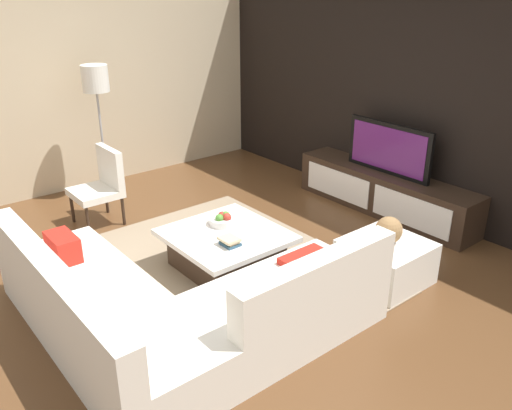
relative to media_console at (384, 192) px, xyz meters
name	(u,v)px	position (x,y,z in m)	size (l,w,h in m)	color
ground_plane	(224,275)	(0.00, -2.40, -0.25)	(14.00, 14.00, 0.00)	brown
feature_wall_back	(410,94)	(0.00, 0.30, 1.15)	(6.40, 0.12, 2.80)	black
side_wall_left	(90,80)	(-3.20, -2.20, 1.15)	(0.12, 5.20, 2.80)	beige
area_rug	(218,270)	(-0.10, -2.40, -0.24)	(2.97, 2.43, 0.01)	gray
media_console	(384,192)	(0.00, 0.00, 0.00)	(2.37, 0.49, 0.50)	#332319
television	(389,149)	(0.00, 0.00, 0.55)	(1.14, 0.06, 0.60)	black
sectional_couch	(172,308)	(0.52, -3.27, 0.02)	(2.45, 2.37, 0.79)	white
coffee_table	(226,250)	(-0.10, -2.30, -0.05)	(1.06, 1.03, 0.38)	#332319
accent_chair_near	(102,182)	(-1.88, -2.74, 0.24)	(0.52, 0.50, 0.87)	#332319
floor_lamp	(96,87)	(-2.61, -2.37, 1.17)	(0.32, 0.32, 1.68)	#A5A5AA
ottoman	(385,261)	(1.03, -1.28, -0.05)	(0.70, 0.70, 0.40)	white
fruit_bowl	(223,220)	(-0.28, -2.20, 0.18)	(0.28, 0.28, 0.13)	silver
decorative_ball	(389,230)	(1.03, -1.28, 0.27)	(0.25, 0.25, 0.25)	#997247
book_stack	(230,241)	(0.12, -2.41, 0.17)	(0.18, 0.16, 0.07)	#2D516B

